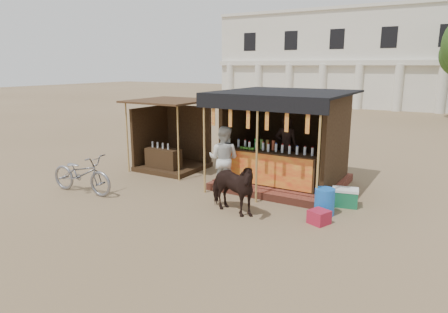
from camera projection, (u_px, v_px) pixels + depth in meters
ground at (190, 214)px, 9.64m from camera, size 120.00×120.00×0.00m
main_stall at (284, 151)px, 11.73m from camera, size 3.60×3.61×2.78m
secondary_stall at (169, 144)px, 13.73m from camera, size 2.40×2.40×2.38m
cow at (231, 188)px, 9.51m from camera, size 1.66×1.03×1.30m
motorbike at (82, 174)px, 11.09m from camera, size 2.15×0.86×1.11m
bystander at (224, 159)px, 11.23m from camera, size 1.00×0.84×1.85m
blue_barrel at (324, 202)px, 9.51m from camera, size 0.61×0.61×0.64m
red_crate at (319, 217)px, 9.00m from camera, size 0.52×0.52×0.31m
cooler at (345, 197)px, 10.11m from camera, size 0.72×0.57×0.46m
background_building at (369, 60)px, 34.85m from camera, size 26.00×7.45×8.18m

